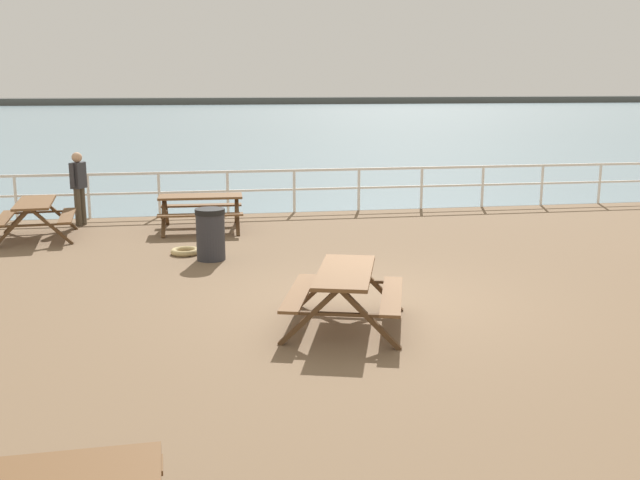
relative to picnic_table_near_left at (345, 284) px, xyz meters
The scene contains 10 objects.
ground_plane 1.37m from the picnic_table_near_left, 64.50° to the left, with size 30.00×24.00×0.20m, color brown.
sea_band 53.83m from the picnic_table_near_left, 89.45° to the left, with size 142.00×90.00×0.01m, color gray.
distant_shoreline 96.83m from the picnic_table_near_left, 89.70° to the left, with size 142.00×6.00×1.80m, color #4C4C47.
seaward_railing 8.84m from the picnic_table_near_left, 86.67° to the left, with size 23.07×0.07×1.08m.
picnic_table_near_left is the anchor object (origin of this frame).
picnic_table_near_right 7.16m from the picnic_table_near_left, 104.60° to the left, with size 1.85×1.60×0.80m.
picnic_table_mid_centre 8.44m from the picnic_table_near_left, 128.03° to the left, with size 1.68×1.92×0.80m.
visitor 9.14m from the picnic_table_near_left, 119.47° to the left, with size 0.35×0.49×1.66m.
litter_bin 4.44m from the picnic_table_near_left, 112.01° to the left, with size 0.55×0.55×0.95m.
rope_coil 5.14m from the picnic_table_near_left, 114.72° to the left, with size 0.55×0.55×0.11m, color tan.
Camera 1 is at (-2.42, -10.34, 3.22)m, focal length 41.63 mm.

